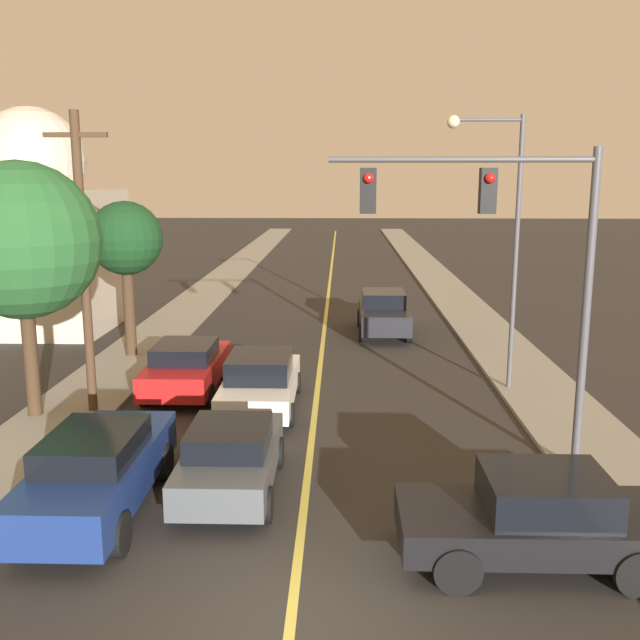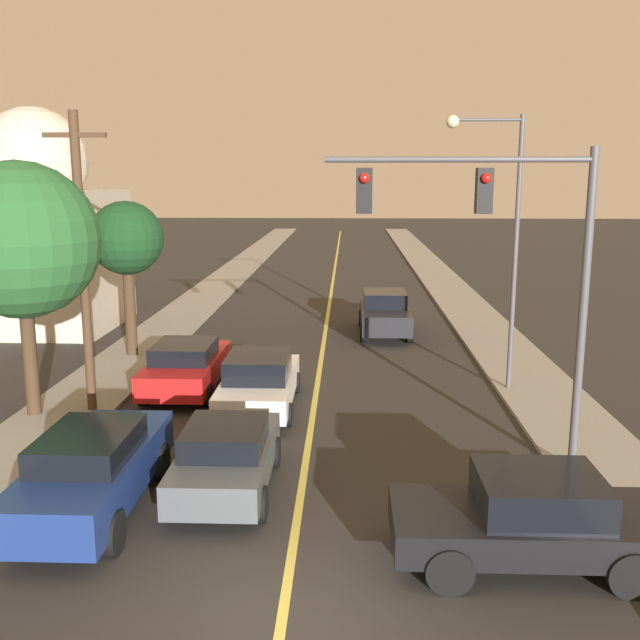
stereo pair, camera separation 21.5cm
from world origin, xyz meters
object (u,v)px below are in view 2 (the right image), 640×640
car_outer_lane_front (93,469)px  car_crossing_right (530,518)px  car_outer_lane_second (186,366)px  tree_left_near (20,241)px  traffic_signal_mast (504,243)px  tree_left_far (126,240)px  car_near_lane_second (259,381)px  utility_pole_left (83,259)px  car_far_oncoming (385,313)px  car_near_lane_front (227,456)px  domed_building_left (40,233)px  streetlamp_right (500,218)px

car_outer_lane_front → car_crossing_right: (7.71, -1.50, -0.07)m
car_outer_lane_second → tree_left_near: size_ratio=0.69×
car_crossing_right → tree_left_near: (-11.18, 6.73, 3.85)m
car_outer_lane_front → traffic_signal_mast: (7.86, 2.17, 4.04)m
traffic_signal_mast → tree_left_far: bearing=138.4°
car_near_lane_second → utility_pole_left: (-4.42, -0.59, 3.37)m
car_far_oncoming → tree_left_far: size_ratio=0.88×
car_near_lane_front → tree_left_near: bearing=143.9°
car_near_lane_front → car_far_oncoming: 15.29m
car_far_oncoming → traffic_signal_mast: (1.65, -13.62, 4.04)m
tree_left_far → car_near_lane_second: bearing=-46.4°
tree_left_far → domed_building_left: bearing=136.1°
domed_building_left → streetlamp_right: bearing=-26.6°
traffic_signal_mast → car_crossing_right: bearing=-92.3°
car_near_lane_second → car_outer_lane_second: bearing=147.8°
car_outer_lane_second → utility_pole_left: bearing=-135.4°
car_outer_lane_front → car_outer_lane_second: 7.72m
car_near_lane_second → car_outer_lane_front: 6.68m
car_outer_lane_second → domed_building_left: bearing=131.8°
car_near_lane_front → car_far_oncoming: car_far_oncoming is taller
car_near_lane_front → car_near_lane_second: size_ratio=0.87×
utility_pole_left → domed_building_left: bearing=118.2°
tree_left_far → car_crossing_right: bearing=-51.4°
car_outer_lane_second → tree_left_far: size_ratio=0.85×
traffic_signal_mast → streetlamp_right: bearing=79.1°
car_near_lane_front → traffic_signal_mast: size_ratio=0.61×
utility_pole_left → tree_left_near: (-1.38, -0.43, 0.51)m
car_crossing_right → streetlamp_right: bearing=-7.7°
traffic_signal_mast → utility_pole_left: utility_pole_left is taller
car_outer_lane_front → traffic_signal_mast: bearing=15.4°
car_outer_lane_second → car_far_oncoming: size_ratio=0.97×
tree_left_near → tree_left_far: bearing=84.0°
streetlamp_right → utility_pole_left: streetlamp_right is taller
car_near_lane_front → traffic_signal_mast: 7.01m
car_far_oncoming → car_crossing_right: car_far_oncoming is taller
car_outer_lane_front → car_far_oncoming: (6.21, 15.78, 0.00)m
utility_pole_left → domed_building_left: 12.39m
car_far_oncoming → car_crossing_right: (1.50, -17.29, -0.07)m
traffic_signal_mast → car_near_lane_front: bearing=-168.0°
car_outer_lane_second → car_near_lane_front: bearing=-70.9°
car_near_lane_second → domed_building_left: bearing=134.8°
car_outer_lane_second → streetlamp_right: bearing=2.4°
car_near_lane_second → car_far_oncoming: (3.88, 9.53, 0.10)m
car_outer_lane_front → tree_left_near: 7.33m
car_far_oncoming → domed_building_left: bearing=-3.2°
car_outer_lane_second → streetlamp_right: size_ratio=0.58×
car_far_oncoming → utility_pole_left: 13.49m
car_near_lane_second → car_far_oncoming: size_ratio=0.99×
car_near_lane_second → tree_left_near: bearing=-170.0°
car_far_oncoming → car_crossing_right: size_ratio=1.07×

